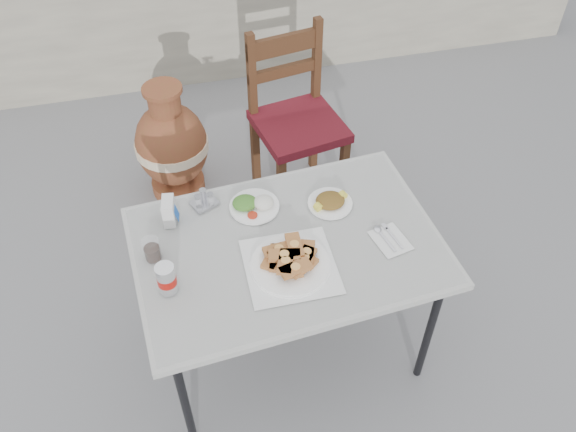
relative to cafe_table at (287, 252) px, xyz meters
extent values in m
plane|color=slate|center=(-0.15, -0.04, -0.69)|extent=(80.00, 80.00, 0.00)
cylinder|color=black|center=(-0.50, -0.37, -0.34)|extent=(0.04, 0.04, 0.70)
cylinder|color=black|center=(0.55, -0.29, -0.34)|extent=(0.04, 0.04, 0.70)
cylinder|color=black|center=(-0.55, 0.29, -0.34)|extent=(0.04, 0.04, 0.70)
cylinder|color=black|center=(0.50, 0.37, -0.34)|extent=(0.04, 0.04, 0.70)
cube|color=silver|center=(0.00, 0.00, 0.03)|extent=(1.28, 0.92, 0.03)
cube|color=white|center=(0.00, 0.00, 0.05)|extent=(1.24, 0.87, 0.00)
cube|color=silver|center=(-0.02, -0.12, 0.05)|extent=(0.35, 0.35, 0.00)
cylinder|color=white|center=(-0.02, -0.12, 0.06)|extent=(0.31, 0.31, 0.02)
cylinder|color=white|center=(-0.02, -0.12, 0.06)|extent=(0.32, 0.32, 0.01)
cylinder|color=white|center=(-0.09, 0.23, 0.06)|extent=(0.21, 0.21, 0.01)
ellipsoid|color=silver|center=(-0.05, 0.22, 0.08)|extent=(0.09, 0.09, 0.05)
ellipsoid|color=#31611B|center=(-0.13, 0.24, 0.08)|extent=(0.11, 0.10, 0.04)
cylinder|color=#AF2612|center=(-0.11, 0.17, 0.07)|extent=(0.04, 0.04, 0.01)
cylinder|color=white|center=(0.23, 0.18, 0.06)|extent=(0.19, 0.19, 0.01)
ellipsoid|color=#2E6A1A|center=(0.23, 0.18, 0.07)|extent=(0.13, 0.11, 0.04)
cylinder|color=gold|center=(0.17, 0.15, 0.08)|extent=(0.04, 0.04, 0.03)
cylinder|color=gold|center=(0.29, 0.19, 0.08)|extent=(0.04, 0.04, 0.03)
cylinder|color=silver|center=(-0.48, -0.12, 0.12)|extent=(0.07, 0.07, 0.13)
cylinder|color=red|center=(-0.48, -0.12, 0.11)|extent=(0.07, 0.07, 0.04)
cylinder|color=#B6B6BD|center=(-0.48, -0.12, 0.18)|extent=(0.07, 0.07, 0.00)
cylinder|color=white|center=(-0.53, 0.05, 0.10)|extent=(0.07, 0.07, 0.10)
cylinder|color=black|center=(-0.53, 0.05, 0.08)|extent=(0.06, 0.06, 0.06)
cube|color=silver|center=(-0.44, 0.24, 0.11)|extent=(0.06, 0.10, 0.11)
cube|color=blue|center=(-0.41, 0.23, 0.10)|extent=(0.02, 0.05, 0.06)
cube|color=#B6B6BD|center=(-0.29, 0.30, 0.06)|extent=(0.13, 0.12, 0.01)
cylinder|color=white|center=(-0.32, 0.28, 0.10)|extent=(0.03, 0.03, 0.06)
cylinder|color=white|center=(-0.26, 0.28, 0.10)|extent=(0.03, 0.03, 0.06)
cylinder|color=#B6B6BD|center=(-0.29, 0.32, 0.09)|extent=(0.03, 0.03, 0.05)
cube|color=silver|center=(0.41, -0.08, 0.05)|extent=(0.16, 0.18, 0.00)
cube|color=#B6B6BD|center=(0.39, -0.08, 0.06)|extent=(0.04, 0.12, 0.00)
ellipsoid|color=#B6B6BD|center=(0.37, -0.01, 0.06)|extent=(0.03, 0.04, 0.01)
cube|color=#B6B6BD|center=(0.42, -0.08, 0.06)|extent=(0.03, 0.12, 0.00)
cube|color=#B6B6BD|center=(0.41, -0.01, 0.06)|extent=(0.03, 0.04, 0.00)
cube|color=#341B0E|center=(0.16, 0.80, -0.45)|extent=(0.05, 0.05, 0.48)
cube|color=#341B0E|center=(0.54, 0.87, -0.45)|extent=(0.05, 0.05, 0.48)
cube|color=#341B0E|center=(0.09, 1.18, -0.45)|extent=(0.05, 0.05, 0.48)
cube|color=#341B0E|center=(0.47, 1.25, -0.45)|extent=(0.05, 0.05, 0.48)
cube|color=#5D121E|center=(0.31, 1.02, -0.18)|extent=(0.52, 0.52, 0.05)
cube|color=#341B0E|center=(0.09, 1.18, 0.06)|extent=(0.05, 0.05, 0.53)
cube|color=#341B0E|center=(0.47, 1.25, 0.06)|extent=(0.05, 0.05, 0.53)
cube|color=#341B0E|center=(0.28, 1.21, 0.22)|extent=(0.43, 0.11, 0.11)
cube|color=#341B0E|center=(0.28, 1.21, 0.06)|extent=(0.43, 0.11, 0.06)
cylinder|color=brown|center=(-0.38, 1.23, -0.65)|extent=(0.32, 0.32, 0.08)
ellipsoid|color=brown|center=(-0.38, 1.23, -0.34)|extent=(0.41, 0.41, 0.52)
cylinder|color=beige|center=(-0.38, 1.23, -0.34)|extent=(0.42, 0.42, 0.06)
cylinder|color=brown|center=(-0.38, 1.23, -0.06)|extent=(0.18, 0.18, 0.16)
cylinder|color=brown|center=(-0.38, 1.23, 0.03)|extent=(0.22, 0.22, 0.02)
cube|color=#A9A38D|center=(-0.15, 2.46, -0.09)|extent=(6.00, 0.25, 1.20)
camera|label=1|loc=(-0.38, -1.56, 1.88)|focal=38.00mm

